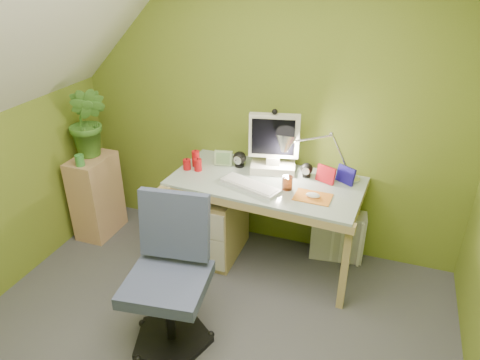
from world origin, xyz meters
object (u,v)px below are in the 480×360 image
(desk, at_px, (265,223))
(radiator, at_px, (337,235))
(side_ledge, at_px, (97,196))
(potted_plant, at_px, (88,122))
(task_chair, at_px, (166,281))
(monitor, at_px, (274,138))
(desk_lamp, at_px, (334,145))

(desk, height_order, radiator, desk)
(side_ledge, bearing_deg, radiator, 9.29)
(potted_plant, distance_m, task_chair, 1.65)
(desk, bearing_deg, radiator, 30.08)
(side_ledge, bearing_deg, monitor, 9.25)
(desk_lamp, distance_m, side_ledge, 2.10)
(side_ledge, xyz_separation_m, task_chair, (1.20, -0.94, 0.13))
(desk, relative_size, side_ledge, 1.92)
(monitor, bearing_deg, side_ledge, 177.02)
(task_chair, xyz_separation_m, radiator, (0.87, 1.28, -0.29))
(desk_lamp, relative_size, potted_plant, 0.91)
(radiator, bearing_deg, task_chair, -131.48)
(desk, height_order, monitor, monitor)
(task_chair, bearing_deg, desk, 64.56)
(side_ledge, xyz_separation_m, potted_plant, (0.00, 0.05, 0.67))
(potted_plant, height_order, radiator, potted_plant)
(desk_lamp, height_order, radiator, desk_lamp)
(desk_lamp, height_order, side_ledge, desk_lamp)
(monitor, relative_size, task_chair, 0.54)
(desk, xyz_separation_m, task_chair, (-0.32, -1.01, 0.12))
(desk, relative_size, radiator, 3.33)
(desk_lamp, xyz_separation_m, side_ledge, (-1.98, -0.25, -0.67))
(side_ledge, bearing_deg, desk_lamp, 7.17)
(monitor, xyz_separation_m, desk_lamp, (0.45, 0.00, 0.00))
(potted_plant, height_order, task_chair, potted_plant)
(desk, relative_size, monitor, 2.61)
(potted_plant, bearing_deg, radiator, 7.94)
(desk, height_order, desk_lamp, desk_lamp)
(desk_lamp, bearing_deg, radiator, 38.42)
(radiator, bearing_deg, desk, -160.85)
(desk, xyz_separation_m, monitor, (-0.00, 0.18, 0.65))
(monitor, distance_m, side_ledge, 1.68)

